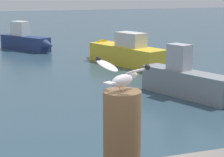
{
  "coord_description": "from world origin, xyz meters",
  "views": [
    {
      "loc": [
        -0.99,
        -3.3,
        3.25
      ],
      "look_at": [
        0.09,
        -0.14,
        2.51
      ],
      "focal_mm": 64.63,
      "sensor_mm": 36.0,
      "label": 1
    }
  ],
  "objects": [
    {
      "name": "seagull",
      "position": [
        0.09,
        -0.39,
        2.58
      ],
      "size": [
        0.38,
        0.53,
        0.25
      ],
      "color": "#C67160",
      "rests_on": "mooring_post"
    },
    {
      "name": "boat_grey",
      "position": [
        5.14,
        7.25,
        0.49
      ],
      "size": [
        1.96,
        3.58,
        1.59
      ],
      "color": "gray",
      "rests_on": "ground_plane"
    },
    {
      "name": "boat_yellow",
      "position": [
        5.14,
        13.39,
        0.5
      ],
      "size": [
        2.66,
        4.8,
        1.48
      ],
      "color": "yellow",
      "rests_on": "ground_plane"
    },
    {
      "name": "mooring_post",
      "position": [
        0.09,
        -0.39,
        2.06
      ],
      "size": [
        0.31,
        0.31,
        0.81
      ],
      "primitive_type": "cylinder",
      "color": "#4C3823",
      "rests_on": "harbor_quay"
    },
    {
      "name": "boat_navy",
      "position": [
        1.7,
        18.69,
        0.51
      ],
      "size": [
        2.68,
        3.64,
        1.54
      ],
      "color": "navy",
      "rests_on": "ground_plane"
    }
  ]
}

